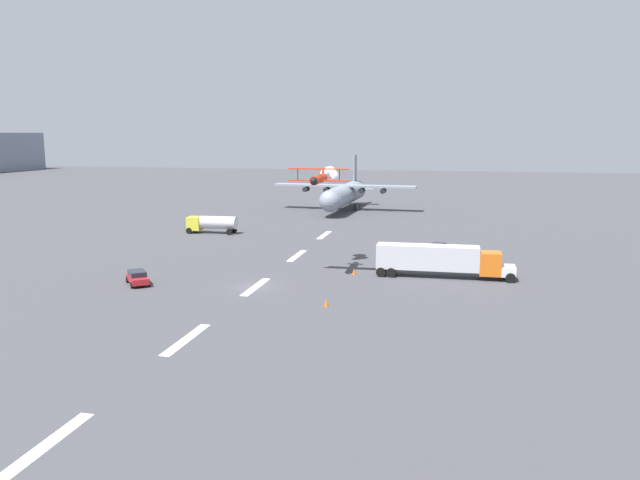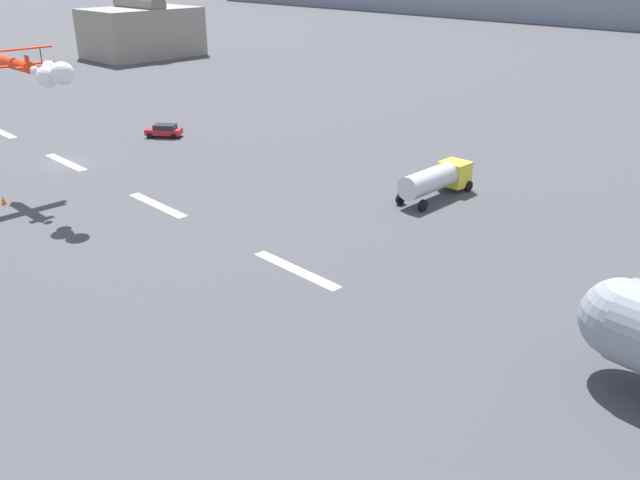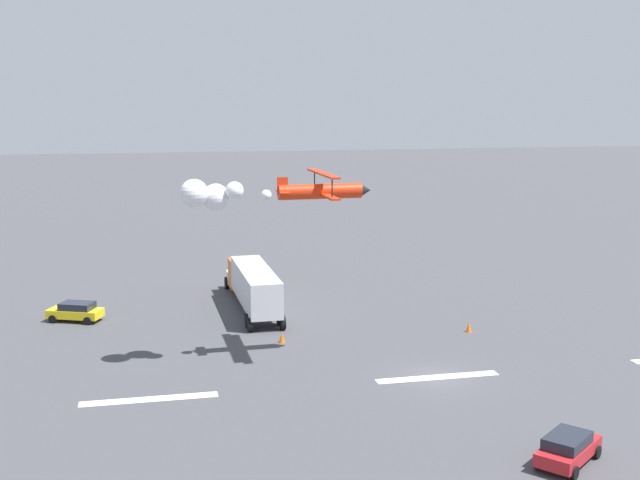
# 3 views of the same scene
# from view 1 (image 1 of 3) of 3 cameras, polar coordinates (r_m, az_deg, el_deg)

# --- Properties ---
(ground_plane) EXTENTS (440.00, 440.00, 0.00)m
(ground_plane) POSITION_cam_1_polar(r_m,az_deg,el_deg) (68.02, -5.92, -4.30)
(ground_plane) COLOR #424247
(ground_plane) RESTS_ON ground
(runway_stripe_1) EXTENTS (8.00, 0.90, 0.01)m
(runway_stripe_1) POSITION_cam_1_polar(r_m,az_deg,el_deg) (37.83, -23.95, -16.90)
(runway_stripe_1) COLOR white
(runway_stripe_1) RESTS_ON ground
(runway_stripe_2) EXTENTS (8.00, 0.90, 0.01)m
(runway_stripe_2) POSITION_cam_1_polar(r_m,az_deg,el_deg) (52.05, -12.17, -8.89)
(runway_stripe_2) COLOR white
(runway_stripe_2) RESTS_ON ground
(runway_stripe_3) EXTENTS (8.00, 0.90, 0.01)m
(runway_stripe_3) POSITION_cam_1_polar(r_m,az_deg,el_deg) (68.02, -5.92, -4.30)
(runway_stripe_3) COLOR white
(runway_stripe_3) RESTS_ON ground
(runway_stripe_4) EXTENTS (8.00, 0.90, 0.01)m
(runway_stripe_4) POSITION_cam_1_polar(r_m,az_deg,el_deg) (84.74, -2.13, -1.45)
(runway_stripe_4) COLOR white
(runway_stripe_4) RESTS_ON ground
(runway_stripe_5) EXTENTS (8.00, 0.90, 0.01)m
(runway_stripe_5) POSITION_cam_1_polar(r_m,az_deg,el_deg) (101.86, 0.39, 0.45)
(runway_stripe_5) COLOR white
(runway_stripe_5) RESTS_ON ground
(cargo_transport_plane) EXTENTS (28.99, 31.10, 11.53)m
(cargo_transport_plane) POSITION_cam_1_polar(r_m,az_deg,el_deg) (133.74, 2.14, 4.19)
(cargo_transport_plane) COLOR gray
(cargo_transport_plane) RESTS_ON ground
(stunt_biplane_red) EXTENTS (12.64, 6.86, 2.33)m
(stunt_biplane_red) POSITION_cam_1_polar(r_m,az_deg,el_deg) (75.33, 0.57, 5.87)
(stunt_biplane_red) COLOR red
(semi_truck_orange) EXTENTS (3.08, 15.74, 3.70)m
(semi_truck_orange) POSITION_cam_1_polar(r_m,az_deg,el_deg) (73.09, 10.95, -1.72)
(semi_truck_orange) COLOR silver
(semi_truck_orange) RESTS_ON ground
(fuel_tanker_truck) EXTENTS (2.92, 8.37, 2.90)m
(fuel_tanker_truck) POSITION_cam_1_polar(r_m,az_deg,el_deg) (105.12, -9.94, 1.55)
(fuel_tanker_truck) COLOR yellow
(fuel_tanker_truck) RESTS_ON ground
(followme_car_yellow) EXTENTS (4.55, 3.28, 1.52)m
(followme_car_yellow) POSITION_cam_1_polar(r_m,az_deg,el_deg) (87.28, 10.69, -0.75)
(followme_car_yellow) COLOR yellow
(followme_car_yellow) RESTS_ON ground
(airport_staff_sedan) EXTENTS (4.36, 4.01, 1.52)m
(airport_staff_sedan) POSITION_cam_1_polar(r_m,az_deg,el_deg) (71.46, -16.39, -3.30)
(airport_staff_sedan) COLOR #B21E23
(airport_staff_sedan) RESTS_ON ground
(traffic_cone_near) EXTENTS (0.44, 0.44, 0.75)m
(traffic_cone_near) POSITION_cam_1_polar(r_m,az_deg,el_deg) (60.13, 0.59, -5.76)
(traffic_cone_near) COLOR orange
(traffic_cone_near) RESTS_ON ground
(traffic_cone_far) EXTENTS (0.44, 0.44, 0.75)m
(traffic_cone_far) POSITION_cam_1_polar(r_m,az_deg,el_deg) (73.64, 3.14, -2.88)
(traffic_cone_far) COLOR orange
(traffic_cone_far) RESTS_ON ground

